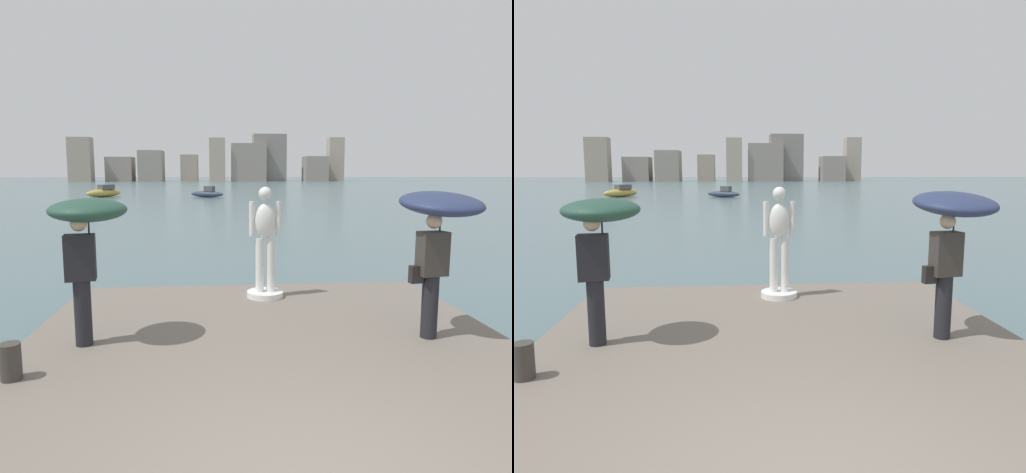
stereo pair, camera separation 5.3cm
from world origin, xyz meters
TOP-DOWN VIEW (x-y plane):
  - ground_plane at (0.00, 40.00)m, footprint 400.00×400.00m
  - pier at (0.00, 1.70)m, footprint 6.65×9.39m
  - statue_white_figure at (0.18, 5.45)m, footprint 0.67×0.67m
  - onlooker_left at (-2.37, 3.31)m, footprint 1.15×1.16m
  - onlooker_right at (2.32, 3.21)m, footprint 1.26×1.28m
  - mooring_bollard at (-2.96, 2.26)m, footprint 0.23×0.23m
  - boat_mid at (-12.80, 48.13)m, footprint 3.64×4.18m
  - boat_leftward at (-1.78, 46.87)m, footprint 3.85×2.63m
  - distant_skyline at (0.71, 132.38)m, footprint 77.36×12.26m

SIDE VIEW (x-z plane):
  - ground_plane at x=0.00m, z-range 0.00..0.00m
  - pier at x=0.00m, z-range 0.00..0.40m
  - boat_leftward at x=-1.78m, z-range -0.18..1.00m
  - boat_mid at x=-12.80m, z-range -0.15..1.19m
  - mooring_bollard at x=-2.96m, z-range 0.40..0.81m
  - statue_white_figure at x=0.18m, z-range 0.29..2.30m
  - onlooker_left at x=-2.37m, z-range 0.97..2.93m
  - onlooker_right at x=2.32m, z-range 1.00..3.07m
  - distant_skyline at x=0.71m, z-range -1.45..11.98m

